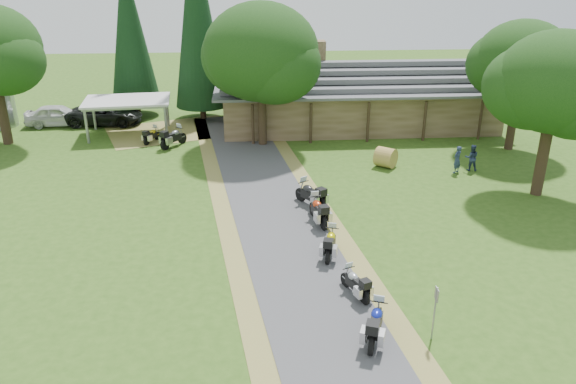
{
  "coord_description": "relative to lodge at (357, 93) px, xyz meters",
  "views": [
    {
      "loc": [
        -2.21,
        -17.73,
        12.11
      ],
      "look_at": [
        -0.46,
        7.03,
        1.6
      ],
      "focal_mm": 35.0,
      "sensor_mm": 36.0,
      "label": 1
    }
  ],
  "objects": [
    {
      "name": "motorcycle_carport_b",
      "position": [
        -13.42,
        -4.66,
        -1.73
      ],
      "size": [
        1.83,
        2.1,
        1.45
      ],
      "primitive_type": null,
      "rotation": [
        0.0,
        0.0,
        0.92
      ],
      "color": "slate",
      "rests_on": "ground"
    },
    {
      "name": "hay_bale",
      "position": [
        0.1,
        -9.59,
        -1.84
      ],
      "size": [
        1.64,
        1.65,
        1.22
      ],
      "primitive_type": "cylinder",
      "rotation": [
        1.57,
        0.0,
        0.89
      ],
      "color": "olive",
      "rests_on": "ground"
    },
    {
      "name": "carport",
      "position": [
        -16.93,
        -1.53,
        -1.16
      ],
      "size": [
        6.33,
        4.55,
        2.59
      ],
      "primitive_type": null,
      "rotation": [
        0.0,
        0.0,
        0.1
      ],
      "color": "silver",
      "rests_on": "ground"
    },
    {
      "name": "motorcycle_row_d",
      "position": [
        -4.99,
        -17.14,
        -1.75
      ],
      "size": [
        1.07,
        2.15,
        1.41
      ],
      "primitive_type": null,
      "rotation": [
        0.0,
        0.0,
        1.77
      ],
      "color": "#BD3412",
      "rests_on": "ground"
    },
    {
      "name": "motorcycle_carport_a",
      "position": [
        -15.05,
        -3.64,
        -1.88
      ],
      "size": [
        1.22,
        1.75,
        1.15
      ],
      "primitive_type": null,
      "rotation": [
        0.0,
        0.0,
        1.13
      ],
      "color": "gold",
      "rests_on": "ground"
    },
    {
      "name": "oak_lodge_left",
      "position": [
        -7.34,
        -4.56,
        2.62
      ],
      "size": [
        7.56,
        7.56,
        10.14
      ],
      "primitive_type": null,
      "color": "black",
      "rests_on": "ground"
    },
    {
      "name": "motorcycle_row_b",
      "position": [
        -4.35,
        -23.56,
        -1.87
      ],
      "size": [
        1.16,
        1.79,
        1.16
      ],
      "primitive_type": null,
      "rotation": [
        0.0,
        0.0,
        1.96
      ],
      "color": "#9A9DA1",
      "rests_on": "ground"
    },
    {
      "name": "motorcycle_row_a",
      "position": [
        -4.15,
        -26.28,
        -1.76
      ],
      "size": [
        1.32,
        2.12,
        1.38
      ],
      "primitive_type": null,
      "rotation": [
        0.0,
        0.0,
        1.21
      ],
      "color": "#111D91",
      "rests_on": "ground"
    },
    {
      "name": "oak_driveway",
      "position": [
        7.38,
        -14.42,
        2.53
      ],
      "size": [
        6.15,
        6.15,
        9.96
      ],
      "primitive_type": null,
      "color": "black",
      "rests_on": "ground"
    },
    {
      "name": "motorcycle_row_c",
      "position": [
        -4.86,
        -20.4,
        -1.8
      ],
      "size": [
        1.11,
        1.99,
        1.29
      ],
      "primitive_type": null,
      "rotation": [
        0.0,
        0.0,
        1.3
      ],
      "color": "#CDC201",
      "rests_on": "ground"
    },
    {
      "name": "cedar_far",
      "position": [
        -17.3,
        3.91,
        3.78
      ],
      "size": [
        3.88,
        3.88,
        12.46
      ],
      "primitive_type": "cone",
      "color": "black",
      "rests_on": "ground"
    },
    {
      "name": "driveway",
      "position": [
        -6.5,
        -20.0,
        -2.45
      ],
      "size": [
        51.95,
        51.95,
        0.0
      ],
      "primitive_type": "plane",
      "rotation": [
        0.0,
        0.0,
        0.14
      ],
      "color": "#444346",
      "rests_on": "ground"
    },
    {
      "name": "person_a",
      "position": [
        4.11,
        -10.9,
        -1.47
      ],
      "size": [
        0.68,
        0.66,
        1.95
      ],
      "primitive_type": "imported",
      "rotation": [
        0.0,
        0.0,
        3.8
      ],
      "color": "#263250",
      "rests_on": "ground"
    },
    {
      "name": "oak_lodge_right",
      "position": [
        9.23,
        -6.75,
        2.33
      ],
      "size": [
        6.01,
        6.01,
        9.56
      ],
      "primitive_type": null,
      "color": "black",
      "rests_on": "ground"
    },
    {
      "name": "lodge",
      "position": [
        0.0,
        0.0,
        0.0
      ],
      "size": [
        21.4,
        9.4,
        4.9
      ],
      "primitive_type": null,
      "color": "brown",
      "rests_on": "ground"
    },
    {
      "name": "ground",
      "position": [
        -6.0,
        -24.0,
        -2.45
      ],
      "size": [
        120.0,
        120.0,
        0.0
      ],
      "primitive_type": "plane",
      "color": "#305217",
      "rests_on": "ground"
    },
    {
      "name": "cedar_near",
      "position": [
        -11.9,
        2.41,
        4.99
      ],
      "size": [
        4.13,
        4.13,
        14.89
      ],
      "primitive_type": "cone",
      "color": "black",
      "rests_on": "ground"
    },
    {
      "name": "car_white_sedan",
      "position": [
        -22.8,
        1.13,
        -1.43
      ],
      "size": [
        2.99,
        6.29,
        2.05
      ],
      "primitive_type": "imported",
      "rotation": [
        0.0,
        0.0,
        1.64
      ],
      "color": "silver",
      "rests_on": "ground"
    },
    {
      "name": "sign_post",
      "position": [
        -2.21,
        -26.41,
        -1.42
      ],
      "size": [
        0.37,
        0.06,
        2.05
      ],
      "primitive_type": null,
      "color": "gray",
      "rests_on": "ground"
    },
    {
      "name": "motorcycle_row_e",
      "position": [
        -5.16,
        -15.18,
        -1.72
      ],
      "size": [
        1.73,
        2.16,
        1.45
      ],
      "primitive_type": null,
      "rotation": [
        0.0,
        0.0,
        2.14
      ],
      "color": "black",
      "rests_on": "ground"
    },
    {
      "name": "car_dark_suv",
      "position": [
        -19.34,
        1.28,
        -1.27
      ],
      "size": [
        2.93,
        6.27,
        2.35
      ],
      "primitive_type": "imported",
      "rotation": [
        0.0,
        0.0,
        1.52
      ],
      "color": "black",
      "rests_on": "ground"
    },
    {
      "name": "person_b",
      "position": [
        5.13,
        -10.58,
        -1.5
      ],
      "size": [
        0.61,
        0.49,
        1.9
      ],
      "primitive_type": "imported",
      "rotation": [
        0.0,
        0.0,
        2.94
      ],
      "color": "#263250",
      "rests_on": "ground"
    }
  ]
}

